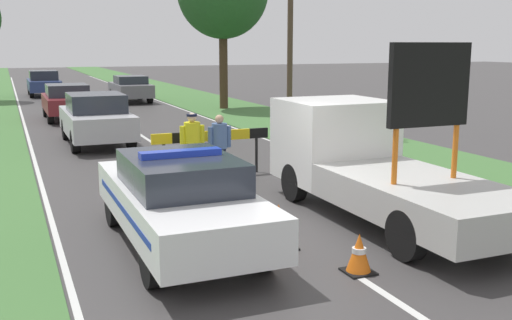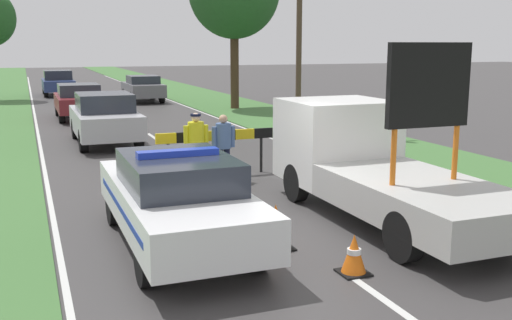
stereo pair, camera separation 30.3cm
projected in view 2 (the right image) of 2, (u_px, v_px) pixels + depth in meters
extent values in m
plane|color=#3D3A3A|center=(283.00, 228.00, 10.44)|extent=(160.00, 160.00, 0.00)
cube|color=silver|center=(393.00, 306.00, 7.33)|extent=(0.12, 2.23, 0.01)
cube|color=silver|center=(254.00, 208.00, 11.74)|extent=(0.12, 2.23, 0.01)
cube|color=silver|center=(190.00, 163.00, 16.16)|extent=(0.12, 2.23, 0.01)
cube|color=silver|center=(154.00, 138.00, 20.57)|extent=(0.12, 2.23, 0.01)
cube|color=silver|center=(131.00, 121.00, 24.98)|extent=(0.12, 2.23, 0.01)
cube|color=silver|center=(115.00, 110.00, 29.39)|extent=(0.12, 2.23, 0.01)
cube|color=silver|center=(103.00, 101.00, 33.80)|extent=(0.12, 2.23, 0.01)
cube|color=silver|center=(93.00, 95.00, 38.21)|extent=(0.12, 2.23, 0.01)
cube|color=silver|center=(86.00, 90.00, 42.62)|extent=(0.12, 2.23, 0.01)
cube|color=silver|center=(80.00, 85.00, 47.04)|extent=(0.12, 2.23, 0.01)
cube|color=silver|center=(75.00, 82.00, 51.45)|extent=(0.12, 2.23, 0.01)
cube|color=silver|center=(71.00, 79.00, 55.86)|extent=(0.12, 2.23, 0.01)
cube|color=silver|center=(67.00, 76.00, 60.27)|extent=(0.12, 2.23, 0.01)
cube|color=silver|center=(34.00, 114.00, 27.66)|extent=(0.10, 68.71, 0.01)
cube|color=silver|center=(190.00, 108.00, 30.28)|extent=(0.10, 68.71, 0.01)
cube|color=#427038|center=(234.00, 106.00, 30.87)|extent=(4.29, 120.00, 0.03)
cube|color=white|center=(177.00, 204.00, 9.50)|extent=(1.80, 4.81, 0.63)
cube|color=#282D38|center=(178.00, 171.00, 9.26)|extent=(1.58, 2.21, 0.48)
cylinder|color=black|center=(115.00, 204.00, 10.65)|extent=(0.24, 0.72, 0.72)
cylinder|color=black|center=(199.00, 197.00, 11.20)|extent=(0.24, 0.72, 0.72)
cylinder|color=black|center=(147.00, 260.00, 7.91)|extent=(0.24, 0.72, 0.72)
cylinder|color=black|center=(256.00, 246.00, 8.46)|extent=(0.24, 0.72, 0.72)
cube|color=#1E38C6|center=(178.00, 153.00, 9.20)|extent=(1.26, 0.24, 0.10)
cube|color=#193399|center=(177.00, 202.00, 9.49)|extent=(1.81, 3.95, 0.10)
cube|color=black|center=(147.00, 176.00, 11.75)|extent=(0.99, 0.08, 0.38)
cube|color=white|center=(336.00, 140.00, 12.37)|extent=(2.05, 1.93, 1.66)
cube|color=#232833|center=(316.00, 120.00, 13.18)|extent=(1.74, 0.04, 0.73)
cube|color=#B2B2AD|center=(423.00, 199.00, 9.77)|extent=(2.05, 3.97, 0.58)
cylinder|color=#D16619|center=(393.00, 157.00, 9.42)|extent=(0.09, 0.09, 0.90)
cylinder|color=#D16619|center=(455.00, 152.00, 9.84)|extent=(0.09, 0.09, 0.90)
cube|color=black|center=(429.00, 85.00, 9.42)|extent=(1.50, 0.12, 1.33)
cylinder|color=black|center=(296.00, 183.00, 12.21)|extent=(0.24, 0.77, 0.77)
cylinder|color=black|center=(373.00, 176.00, 12.84)|extent=(0.24, 0.77, 0.77)
cylinder|color=black|center=(403.00, 237.00, 8.78)|extent=(0.24, 0.77, 0.77)
cylinder|color=black|center=(500.00, 224.00, 9.42)|extent=(0.24, 0.77, 0.77)
cylinder|color=black|center=(169.00, 161.00, 14.17)|extent=(0.07, 0.07, 0.87)
cylinder|color=black|center=(261.00, 155.00, 15.00)|extent=(0.07, 0.07, 0.87)
cube|color=yellow|center=(166.00, 138.00, 14.05)|extent=(0.49, 0.08, 0.24)
cube|color=black|center=(186.00, 137.00, 14.22)|extent=(0.49, 0.08, 0.24)
cube|color=yellow|center=(206.00, 136.00, 14.39)|extent=(0.49, 0.08, 0.24)
cube|color=black|center=(225.00, 135.00, 14.57)|extent=(0.49, 0.08, 0.24)
cube|color=yellow|center=(244.00, 134.00, 14.74)|extent=(0.49, 0.08, 0.24)
cube|color=black|center=(263.00, 133.00, 14.91)|extent=(0.49, 0.08, 0.24)
cylinder|color=#191E38|center=(193.00, 166.00, 13.81)|extent=(0.15, 0.15, 0.81)
cylinder|color=#191E38|center=(200.00, 165.00, 13.86)|extent=(0.15, 0.15, 0.81)
cylinder|color=yellow|center=(196.00, 135.00, 13.70)|extent=(0.37, 0.37, 0.61)
cylinder|color=yellow|center=(186.00, 137.00, 13.62)|extent=(0.12, 0.12, 0.52)
cylinder|color=yellow|center=(206.00, 136.00, 13.79)|extent=(0.12, 0.12, 0.52)
sphere|color=beige|center=(196.00, 117.00, 13.62)|extent=(0.21, 0.21, 0.21)
cylinder|color=#141933|center=(196.00, 115.00, 13.61)|extent=(0.24, 0.24, 0.05)
cylinder|color=#191E38|center=(220.00, 165.00, 14.01)|extent=(0.15, 0.15, 0.78)
cylinder|color=#191E38|center=(227.00, 164.00, 14.07)|extent=(0.15, 0.15, 0.78)
cylinder|color=#4C6B9E|center=(223.00, 136.00, 13.91)|extent=(0.36, 0.36, 0.58)
cylinder|color=#4C6B9E|center=(214.00, 137.00, 13.84)|extent=(0.12, 0.12, 0.50)
cylinder|color=#4C6B9E|center=(232.00, 136.00, 14.00)|extent=(0.12, 0.12, 0.50)
sphere|color=tan|center=(223.00, 119.00, 13.84)|extent=(0.20, 0.20, 0.20)
cube|color=black|center=(353.00, 273.00, 8.38)|extent=(0.41, 0.41, 0.03)
cone|color=orange|center=(354.00, 253.00, 8.33)|extent=(0.35, 0.35, 0.54)
cylinder|color=white|center=(354.00, 251.00, 8.32)|extent=(0.20, 0.20, 0.08)
cube|color=black|center=(275.00, 247.00, 9.44)|extent=(0.52, 0.52, 0.03)
cone|color=orange|center=(276.00, 225.00, 9.37)|extent=(0.44, 0.44, 0.68)
cylinder|color=white|center=(276.00, 223.00, 9.37)|extent=(0.25, 0.25, 0.10)
cube|color=black|center=(131.00, 178.00, 14.28)|extent=(0.37, 0.37, 0.03)
cone|color=orange|center=(131.00, 168.00, 14.24)|extent=(0.31, 0.31, 0.48)
cylinder|color=white|center=(131.00, 167.00, 14.23)|extent=(0.18, 0.18, 0.07)
cube|color=#B2B2B7|center=(105.00, 122.00, 19.33)|extent=(1.88, 4.54, 0.72)
cube|color=#282D38|center=(104.00, 102.00, 19.08)|extent=(1.66, 2.09, 0.57)
cylinder|color=black|center=(76.00, 128.00, 20.40)|extent=(0.24, 0.69, 0.69)
cylinder|color=black|center=(124.00, 126.00, 20.97)|extent=(0.24, 0.69, 0.69)
cylinder|color=black|center=(83.00, 141.00, 17.82)|extent=(0.24, 0.69, 0.69)
cylinder|color=black|center=(139.00, 138.00, 18.40)|extent=(0.24, 0.69, 0.69)
cube|color=maroon|center=(79.00, 103.00, 25.84)|extent=(1.87, 4.35, 0.62)
cube|color=#282D38|center=(79.00, 90.00, 25.62)|extent=(1.64, 2.00, 0.50)
cylinder|color=black|center=(58.00, 108.00, 26.85)|extent=(0.24, 0.76, 0.76)
cylinder|color=black|center=(95.00, 106.00, 27.43)|extent=(0.24, 0.76, 0.76)
cylinder|color=black|center=(62.00, 114.00, 24.38)|extent=(0.24, 0.76, 0.76)
cylinder|color=black|center=(102.00, 112.00, 24.95)|extent=(0.24, 0.76, 0.76)
cube|color=slate|center=(143.00, 89.00, 33.60)|extent=(1.81, 4.18, 0.69)
cube|color=#282D38|center=(143.00, 80.00, 33.37)|extent=(1.59, 1.92, 0.43)
cylinder|color=black|center=(125.00, 94.00, 34.57)|extent=(0.24, 0.67, 0.67)
cylinder|color=black|center=(152.00, 93.00, 35.13)|extent=(0.24, 0.67, 0.67)
cylinder|color=black|center=(133.00, 98.00, 32.20)|extent=(0.24, 0.67, 0.67)
cylinder|color=black|center=(162.00, 97.00, 32.75)|extent=(0.24, 0.67, 0.67)
cube|color=navy|center=(58.00, 85.00, 37.79)|extent=(1.85, 4.42, 0.66)
cube|color=#282D38|center=(58.00, 75.00, 37.55)|extent=(1.63, 2.03, 0.58)
cylinder|color=black|center=(44.00, 89.00, 38.83)|extent=(0.24, 0.68, 0.68)
cylinder|color=black|center=(70.00, 88.00, 39.39)|extent=(0.24, 0.68, 0.68)
cylinder|color=black|center=(46.00, 92.00, 36.32)|extent=(0.24, 0.68, 0.68)
cylinder|color=black|center=(73.00, 91.00, 36.88)|extent=(0.24, 0.68, 0.68)
cylinder|color=#42301E|center=(235.00, 68.00, 29.53)|extent=(0.41, 0.41, 4.08)
cylinder|color=#473828|center=(299.00, 6.00, 20.99)|extent=(0.20, 0.20, 8.95)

